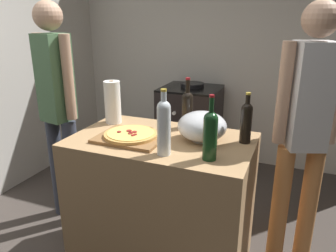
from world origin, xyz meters
TOP-DOWN VIEW (x-y plane):
  - ground_plane at (0.00, 1.26)m, footprint 3.81×3.13m
  - kitchen_wall_rear at (0.00, 2.58)m, footprint 3.81×0.10m
  - kitchen_wall_left at (-1.66, 1.26)m, footprint 0.10×3.13m
  - counter at (0.14, 0.68)m, footprint 1.10×0.68m
  - cutting_board at (-0.03, 0.61)m, footprint 0.40×0.32m
  - pizza at (-0.03, 0.61)m, footprint 0.33×0.33m
  - mixing_bowl at (0.38, 0.74)m, footprint 0.29×0.29m
  - paper_towel_roll at (-0.30, 0.85)m, footprint 0.11×0.11m
  - wine_bottle_dark at (0.25, 0.47)m, footprint 0.07×0.07m
  - wine_bottle_green at (0.49, 0.50)m, footprint 0.07×0.07m
  - wine_bottle_clear at (0.22, 0.94)m, footprint 0.07×0.07m
  - wine_bottle_amber at (0.62, 0.81)m, footprint 0.07×0.07m
  - stove at (-0.16, 2.18)m, footprint 0.60×0.58m
  - person_in_stripes at (-0.78, 0.86)m, footprint 0.36×0.23m
  - person_in_red at (0.95, 0.99)m, footprint 0.36×0.26m

SIDE VIEW (x-z plane):
  - ground_plane at x=0.00m, z-range -0.02..0.00m
  - counter at x=0.14m, z-range 0.00..0.89m
  - stove at x=-0.16m, z-range -0.02..0.92m
  - cutting_board at x=-0.03m, z-range 0.89..0.91m
  - pizza at x=-0.03m, z-range 0.91..0.93m
  - person_in_red at x=0.95m, z-range 0.13..1.82m
  - mixing_bowl at x=0.38m, z-range 0.89..1.07m
  - person_in_stripes at x=-0.78m, z-range 0.13..1.84m
  - wine_bottle_amber at x=0.62m, z-range 0.87..1.18m
  - wine_bottle_clear at x=0.22m, z-range 0.86..1.20m
  - wine_bottle_green at x=0.49m, z-range 0.86..1.21m
  - paper_towel_roll at x=-0.30m, z-range 0.89..1.19m
  - wine_bottle_dark at x=0.25m, z-range 0.88..1.24m
  - kitchen_wall_rear at x=0.00m, z-range 0.00..2.60m
  - kitchen_wall_left at x=-1.66m, z-range 0.00..2.60m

